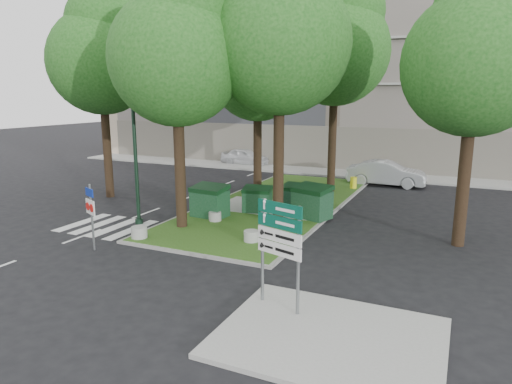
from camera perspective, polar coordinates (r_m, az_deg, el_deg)
The scene contains 26 objects.
ground at distance 16.55m, azimuth -9.71°, elevation -7.44°, with size 120.00×120.00×0.00m, color black.
median_island at distance 23.10m, azimuth 2.55°, elevation -1.50°, with size 6.00×16.00×0.12m, color #2A4E16.
median_kerb at distance 23.10m, azimuth 2.55°, elevation -1.53°, with size 6.30×16.30×0.10m, color gray.
sidewalk_corner at distance 11.04m, azimuth 9.18°, elevation -17.49°, with size 5.00×4.00×0.12m, color #999993.
building_sidewalk at distance 33.00m, azimuth 8.64°, elevation 2.50°, with size 42.00×3.00×0.12m, color #999993.
zebra_crossing at distance 19.89m, azimuth -16.25°, elevation -4.40°, with size 5.00×3.00×0.01m, color silver.
apartment_building at distance 39.90m, azimuth 12.14°, elevation 15.45°, with size 41.00×12.00×16.00m, color #C8B496.
tree_median_near_left at distance 18.61m, azimuth -9.67°, elevation 17.58°, with size 5.20×5.20×10.53m.
tree_median_near_right at distance 18.83m, azimuth 3.35°, elevation 19.71°, with size 5.60×5.60×11.46m.
tree_median_mid at distance 24.02m, azimuth 0.46°, elevation 15.66°, with size 4.80×4.80×9.99m.
tree_median_far at distance 25.89m, azimuth 10.18°, elevation 18.20°, with size 5.80×5.80×11.93m.
tree_street_left at distance 25.72m, azimuth -18.62°, elevation 16.32°, with size 5.40×5.40×11.00m.
tree_street_right at distance 17.93m, azimuth 26.14°, elevation 15.70°, with size 5.00×5.00×10.06m.
dumpster_a at distance 20.49m, azimuth -5.81°, elevation -1.13°, with size 1.67×1.24×1.46m.
dumpster_b at distance 21.20m, azimuth 0.16°, elevation -0.94°, with size 1.45×1.13×1.21m.
dumpster_c at distance 21.46m, azimuth 5.10°, elevation -0.74°, with size 1.47×1.11×1.28m.
dumpster_d at distance 20.30m, azimuth 7.03°, elevation -1.23°, with size 1.88×1.58×1.50m.
bollard_left at distance 18.03m, azimuth -14.39°, elevation -4.89°, with size 0.61×0.61×0.43m, color #A2A39D.
bollard_right at distance 17.07m, azimuth -0.59°, elevation -5.51°, with size 0.56×0.56×0.40m, color #9FA09B.
bollard_mid at distance 19.87m, azimuth -5.15°, elevation -3.04°, with size 0.55×0.55×0.39m, color gray.
litter_bin at distance 27.19m, azimuth 12.08°, elevation 1.15°, with size 0.38×0.38×0.66m, color yellow.
street_lamp at distance 19.74m, azimuth -14.98°, elevation 7.08°, with size 0.49×0.49×6.20m.
traffic_sign_pole at distance 17.11m, azimuth -19.90°, elevation -1.92°, with size 0.68×0.34×2.43m.
directional_sign at distance 11.47m, azimuth 3.02°, elevation -5.81°, with size 1.33×0.47×2.77m.
car_white at distance 36.28m, azimuth -1.37°, elevation 4.45°, with size 1.56×3.87×1.32m, color silver.
car_silver at distance 29.01m, azimuth 15.98°, elevation 2.27°, with size 1.63×4.66×1.54m, color #B0B4B9.
Camera 1 is at (8.93, -12.81, 5.48)m, focal length 32.00 mm.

